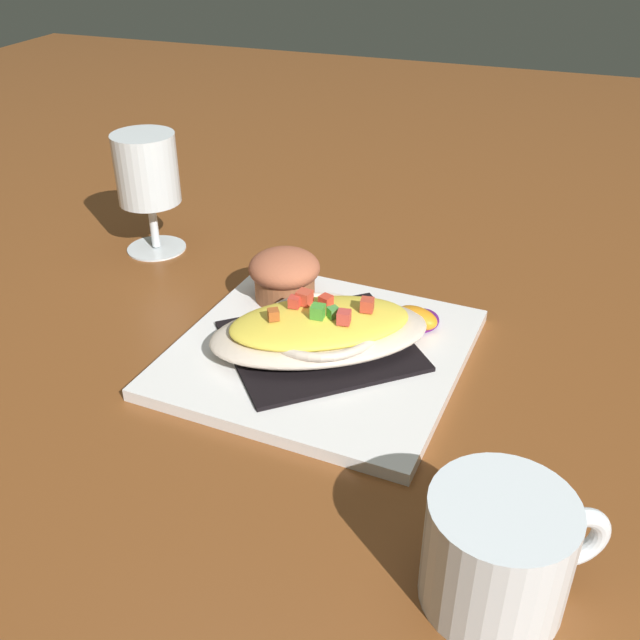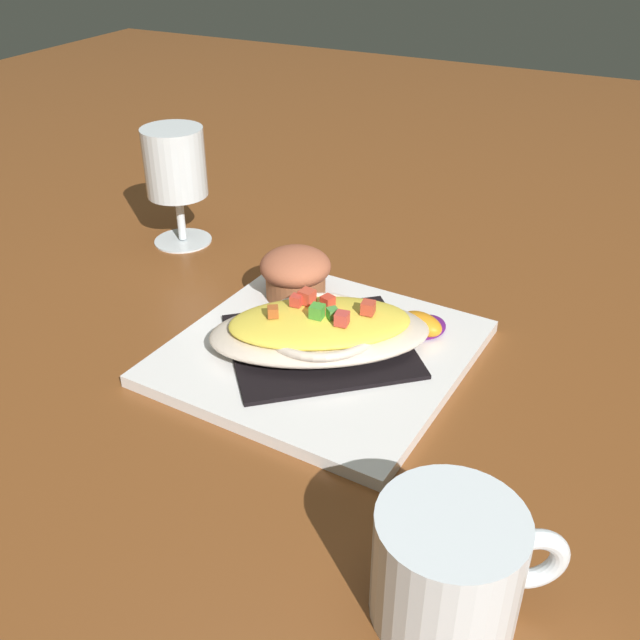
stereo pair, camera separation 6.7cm
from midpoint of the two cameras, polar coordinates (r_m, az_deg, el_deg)
name	(u,v)px [view 1 (the left image)]	position (r m, az deg, el deg)	size (l,w,h in m)	color
ground_plane	(320,357)	(0.69, -2.77, -3.05)	(2.60, 2.60, 0.00)	brown
square_plate	(320,352)	(0.68, -2.78, -2.65)	(0.26, 0.26, 0.01)	white
folded_napkin	(320,345)	(0.68, -2.80, -2.09)	(0.17, 0.15, 0.00)	black
gratin_dish	(320,329)	(0.67, -2.84, -0.77)	(0.23, 0.20, 0.04)	beige
muffin	(284,274)	(0.75, -5.36, 3.55)	(0.07, 0.07, 0.05)	#A9603A
orange_garnish	(418,319)	(0.71, 5.06, 0.03)	(0.05, 0.05, 0.02)	#571768
coffee_mug	(498,557)	(0.47, 9.77, -18.06)	(0.11, 0.09, 0.08)	white
stemmed_glass	(147,176)	(0.89, -15.58, 10.81)	(0.07, 0.07, 0.14)	white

